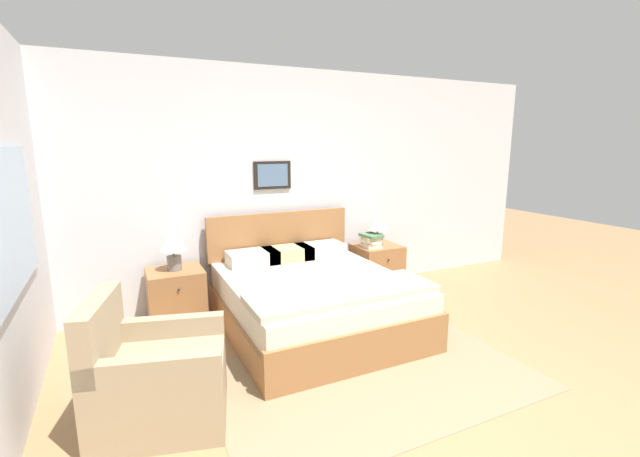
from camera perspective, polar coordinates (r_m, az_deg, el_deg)
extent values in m
plane|color=#99754C|center=(3.02, 18.25, -25.55)|extent=(16.00, 16.00, 0.00)
cube|color=silver|center=(4.94, -4.79, 5.69)|extent=(7.15, 0.06, 2.60)
cube|color=black|center=(4.84, -6.36, 7.08)|extent=(0.43, 0.02, 0.31)
cube|color=slate|center=(4.83, -6.30, 7.07)|extent=(0.35, 0.00, 0.25)
cube|color=#9EBCDB|center=(3.23, -36.16, 0.58)|extent=(0.02, 1.54, 0.91)
cube|color=#897556|center=(3.54, 7.05, -18.94)|extent=(2.44, 1.58, 0.01)
cube|color=#936038|center=(4.25, -0.78, -11.43)|extent=(1.65, 1.90, 0.28)
cube|color=#936038|center=(3.43, 5.92, -13.98)|extent=(1.65, 0.06, 0.08)
cube|color=beige|center=(4.15, -0.79, -8.10)|extent=(1.58, 1.83, 0.24)
cube|color=#936038|center=(4.88, -5.38, -0.69)|extent=(1.65, 0.06, 0.50)
cube|color=#B2A893|center=(3.61, 3.17, -8.61)|extent=(1.62, 0.53, 0.06)
cube|color=beige|center=(4.58, -8.98, -3.85)|extent=(0.52, 0.32, 0.14)
cube|color=beige|center=(4.86, -0.01, -2.83)|extent=(0.52, 0.32, 0.14)
cube|color=tan|center=(4.71, -4.36, -3.34)|extent=(0.52, 0.32, 0.14)
cube|color=#998466|center=(3.12, -20.30, -19.36)|extent=(0.94, 0.86, 0.45)
cube|color=#998466|center=(3.01, -27.37, -12.02)|extent=(0.29, 0.69, 0.41)
cube|color=#998466|center=(3.25, -19.88, -12.24)|extent=(0.79, 0.30, 0.14)
cube|color=#998466|center=(2.73, -21.71, -17.06)|extent=(0.79, 0.30, 0.14)
cube|color=#936038|center=(4.55, -18.61, -8.59)|extent=(0.53, 0.48, 0.56)
sphere|color=#332D28|center=(4.26, -18.29, -7.72)|extent=(0.02, 0.02, 0.02)
cube|color=#936038|center=(5.34, 7.54, -5.12)|extent=(0.53, 0.48, 0.56)
sphere|color=#332D28|center=(5.10, 9.16, -4.16)|extent=(0.02, 0.02, 0.02)
cylinder|color=slate|center=(4.45, -18.85, -4.38)|extent=(0.14, 0.14, 0.14)
cylinder|color=slate|center=(4.42, -18.93, -3.12)|extent=(0.02, 0.02, 0.06)
cone|color=silver|center=(4.39, -19.04, -1.51)|extent=(0.26, 0.26, 0.20)
cylinder|color=slate|center=(5.25, 7.65, -1.49)|extent=(0.14, 0.14, 0.14)
cylinder|color=slate|center=(5.23, 7.68, -0.42)|extent=(0.02, 0.02, 0.06)
cone|color=silver|center=(5.21, 7.72, 0.96)|extent=(0.26, 0.26, 0.20)
cube|color=silver|center=(5.17, 6.81, -2.34)|extent=(0.20, 0.26, 0.03)
cube|color=beige|center=(5.16, 6.82, -2.03)|extent=(0.18, 0.22, 0.03)
cube|color=silver|center=(5.15, 6.83, -1.68)|extent=(0.20, 0.25, 0.04)
cube|color=beige|center=(5.14, 6.84, -1.30)|extent=(0.20, 0.22, 0.03)
cube|color=#4C7551|center=(5.14, 6.85, -0.93)|extent=(0.22, 0.28, 0.04)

